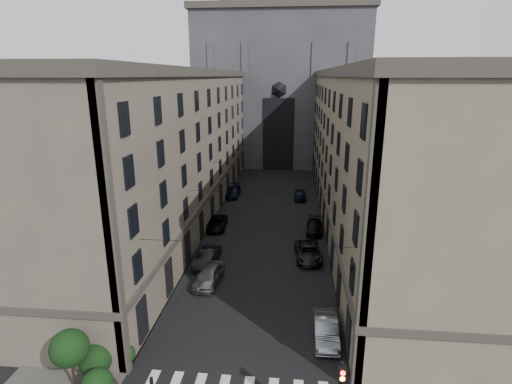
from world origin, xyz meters
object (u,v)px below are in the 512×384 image
(car_left_far, at_px, (233,192))
(car_right_midnear, at_px, (308,252))
(car_left_midfar, at_px, (216,223))
(car_right_far, at_px, (300,195))
(car_left_near, at_px, (209,276))
(car_right_near, at_px, (326,329))
(car_left_midnear, at_px, (207,258))
(car_right_midfar, at_px, (314,227))
(gothic_tower, at_px, (281,77))

(car_left_far, height_order, car_right_midnear, car_right_midnear)
(car_left_midfar, distance_m, car_right_far, 16.66)
(car_left_near, bearing_deg, car_right_midnear, 39.60)
(car_left_far, distance_m, car_right_near, 36.08)
(car_left_midnear, xyz_separation_m, car_right_near, (10.88, -10.64, 0.00))
(car_left_near, bearing_deg, car_left_midnear, 111.02)
(car_left_far, bearing_deg, car_right_far, -2.07)
(car_right_far, bearing_deg, car_left_midfar, -127.85)
(car_left_far, bearing_deg, car_right_near, -69.53)
(car_right_far, bearing_deg, car_left_near, -107.05)
(car_right_midfar, bearing_deg, car_left_midfar, -177.87)
(gothic_tower, xyz_separation_m, car_right_midnear, (4.82, -51.24, -17.04))
(car_left_midfar, xyz_separation_m, car_right_midnear, (10.95, -7.53, 0.05))
(car_left_near, bearing_deg, car_right_near, -28.86)
(gothic_tower, distance_m, car_right_far, 35.34)
(car_left_midnear, relative_size, car_right_far, 1.09)
(car_left_far, bearing_deg, car_left_midnear, -86.30)
(car_left_midnear, distance_m, car_right_near, 15.22)
(gothic_tower, bearing_deg, car_right_midfar, -82.49)
(car_right_midfar, relative_size, car_right_far, 1.10)
(gothic_tower, relative_size, car_right_midfar, 12.37)
(car_left_midfar, height_order, car_right_midnear, car_right_midnear)
(car_left_midnear, distance_m, car_right_midfar, 14.60)
(car_left_near, relative_size, car_left_midnear, 1.03)
(car_left_far, bearing_deg, car_right_midfar, -47.78)
(car_right_near, xyz_separation_m, car_right_far, (-1.47, 33.46, -0.04))
(car_left_far, distance_m, car_right_far, 10.43)
(car_left_midfar, xyz_separation_m, car_right_midfar, (11.91, -0.13, -0.02))
(car_left_near, height_order, car_left_midnear, car_left_near)
(car_right_midnear, bearing_deg, car_right_far, 88.21)
(car_left_midfar, bearing_deg, car_right_midnear, -36.86)
(gothic_tower, relative_size, car_left_midnear, 12.45)
(car_right_midnear, bearing_deg, car_left_midnear, -170.86)
(car_left_near, xyz_separation_m, car_right_near, (9.88, -6.91, -0.05))
(car_right_near, bearing_deg, car_left_near, 144.78)
(car_left_near, height_order, car_right_near, car_left_near)
(car_left_midfar, height_order, car_left_far, car_left_far)
(gothic_tower, relative_size, car_left_near, 12.11)
(car_left_midnear, bearing_deg, car_right_far, 75.32)
(car_right_midnear, distance_m, car_right_midfar, 7.46)
(gothic_tower, height_order, car_right_near, gothic_tower)
(car_left_midfar, distance_m, car_right_near, 23.58)
(car_right_near, xyz_separation_m, car_right_midnear, (-0.87, 12.88, -0.01))
(car_right_midnear, bearing_deg, car_left_midfar, 142.03)
(car_left_far, xyz_separation_m, car_right_near, (11.88, -34.06, 0.02))
(car_right_midnear, bearing_deg, car_left_far, 114.01)
(car_right_far, bearing_deg, car_right_near, -86.94)
(gothic_tower, height_order, car_right_midnear, gothic_tower)
(car_left_near, xyz_separation_m, car_left_far, (-2.00, 27.15, -0.07))
(gothic_tower, bearing_deg, car_right_far, -82.17)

